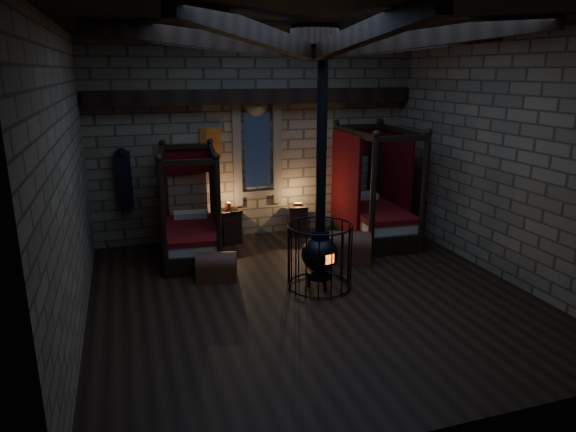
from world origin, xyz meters
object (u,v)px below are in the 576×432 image
object	(u,v)px
bed_left	(191,231)
trunk_left	(217,267)
stove	(320,251)
trunk_right	(348,248)
bed_right	(373,211)

from	to	relation	value
bed_left	trunk_left	size ratio (longest dim) A/B	2.71
stove	trunk_left	bearing A→B (deg)	137.95
trunk_left	trunk_right	xyz separation A→B (m)	(2.57, 0.08, 0.05)
trunk_right	stove	distance (m)	1.43
trunk_left	bed_right	bearing A→B (deg)	34.09
trunk_right	bed_left	bearing A→B (deg)	178.47
bed_left	trunk_left	world-z (taller)	bed_left
bed_left	bed_right	world-z (taller)	bed_right
trunk_left	bed_left	bearing A→B (deg)	115.48
stove	bed_right	bearing A→B (deg)	33.51
bed_left	bed_right	xyz separation A→B (m)	(3.96, -0.00, 0.07)
trunk_left	stove	world-z (taller)	stove
trunk_right	stove	size ratio (longest dim) A/B	0.24
stove	bed_left	bearing A→B (deg)	117.10
trunk_left	stove	bearing A→B (deg)	-14.65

